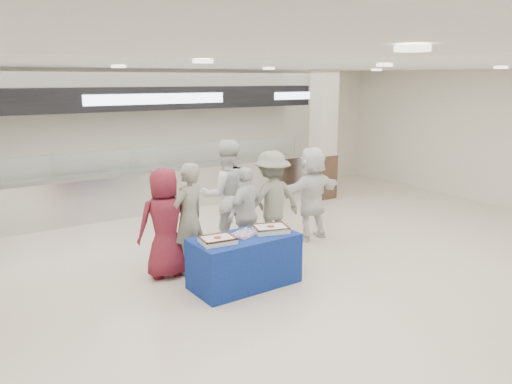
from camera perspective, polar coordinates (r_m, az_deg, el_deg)
ground at (r=7.41m, az=5.07°, el=-10.91°), size 14.00×14.00×0.00m
serving_line at (r=11.64m, az=-11.50°, el=3.58°), size 8.70×0.85×2.80m
column_right at (r=12.66m, az=7.68°, el=6.15°), size 0.55×0.55×3.20m
display_table at (r=7.35m, az=-1.32°, el=-7.88°), size 1.57×0.82×0.75m
sheet_cake_left at (r=6.96m, az=-4.42°, el=-5.43°), size 0.50×0.41×0.10m
sheet_cake_right at (r=7.44m, az=1.68°, el=-4.18°), size 0.58×0.51×0.10m
cupcake_tray at (r=7.26m, az=-1.31°, el=-4.80°), size 0.42×0.37×0.06m
civilian_maroon at (r=7.66m, az=-10.35°, el=-3.51°), size 0.88×0.63×1.70m
soldier_a at (r=7.75m, az=-7.69°, el=-3.05°), size 0.75×0.63×1.74m
chef_tall at (r=8.79m, az=-3.42°, el=-0.34°), size 1.10×0.94×1.95m
chef_short at (r=8.28m, az=-1.12°, el=-2.49°), size 1.00×0.71×1.58m
soldier_b at (r=8.74m, az=1.80°, el=-1.02°), size 1.17×0.71×1.77m
civilian_white at (r=9.40m, az=6.38°, el=-0.15°), size 1.66×0.63×1.76m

